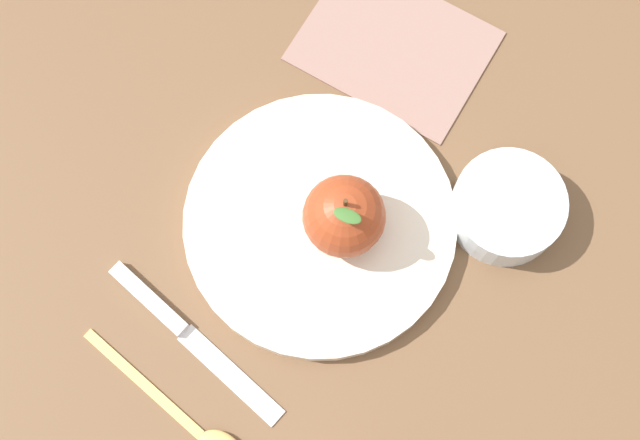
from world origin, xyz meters
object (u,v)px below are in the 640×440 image
at_px(knife, 179,327).
at_px(linen_napkin, 394,45).
at_px(spoon, 202,437).
at_px(dinner_plate, 320,223).
at_px(apple, 344,219).
at_px(side_bowl, 508,206).

xyz_separation_m(knife, linen_napkin, (-0.25, 0.23, -0.00)).
bearing_deg(knife, spoon, 7.31).
distance_m(dinner_plate, apple, 0.05).
height_order(knife, linen_napkin, knife).
xyz_separation_m(spoon, linen_napkin, (-0.34, 0.21, -0.00)).
bearing_deg(spoon, knife, -172.69).
relative_size(dinner_plate, spoon, 1.65).
relative_size(side_bowl, spoon, 0.67).
bearing_deg(spoon, side_bowl, 119.78).
bearing_deg(linen_napkin, side_bowl, 22.69).
distance_m(side_bowl, linen_napkin, 0.20).
bearing_deg(knife, linen_napkin, 137.67).
bearing_deg(side_bowl, linen_napkin, -157.31).
bearing_deg(side_bowl, knife, -76.97).
relative_size(knife, spoon, 1.07).
height_order(side_bowl, linen_napkin, side_bowl).
bearing_deg(spoon, dinner_plate, 145.00).
bearing_deg(linen_napkin, dinner_plate, -28.49).
height_order(apple, side_bowl, apple).
bearing_deg(apple, spoon, -40.87).
xyz_separation_m(side_bowl, spoon, (0.17, -0.29, -0.02)).
relative_size(side_bowl, knife, 0.63).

